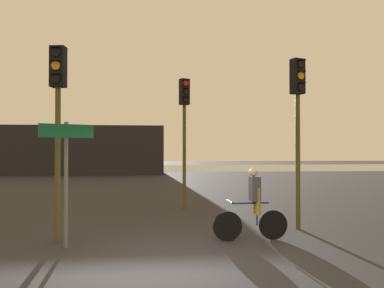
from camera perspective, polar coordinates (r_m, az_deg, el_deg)
ground_plane at (r=6.82m, az=-0.57°, el=-18.10°), size 120.00×120.00×0.00m
water_strip at (r=42.03m, az=-4.30°, el=-3.65°), size 80.00×16.00×0.01m
distant_building at (r=32.80m, az=-17.81°, el=-0.91°), size 15.25×4.00×3.98m
traffic_light_near_left at (r=8.77m, az=-19.76°, el=5.55°), size 0.35×0.37×4.30m
traffic_light_near_right at (r=9.98m, az=15.81°, el=4.94°), size 0.38×0.40×4.35m
traffic_light_center at (r=13.04m, az=-1.17°, el=3.94°), size 0.39×0.41×4.49m
direction_sign_post at (r=8.16m, az=-18.61°, el=-3.11°), size 1.01×0.49×2.60m
cyclist at (r=8.56m, az=9.31°, el=-8.94°), size 1.71×0.46×1.62m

